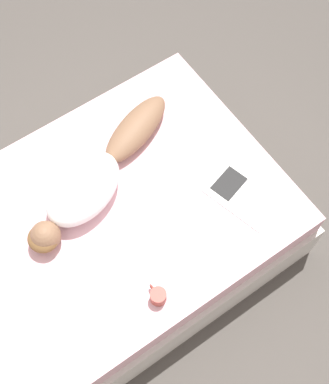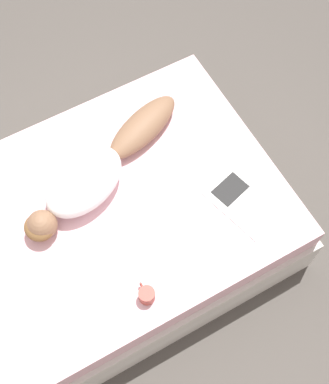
% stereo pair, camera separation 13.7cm
% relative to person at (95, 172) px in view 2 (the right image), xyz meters
% --- Properties ---
extents(ground_plane, '(12.00, 12.00, 0.00)m').
position_rel_person_xyz_m(ground_plane, '(-0.21, 0.05, -0.68)').
color(ground_plane, '#4C4742').
extents(bed, '(1.57, 2.17, 0.58)m').
position_rel_person_xyz_m(bed, '(-0.21, 0.05, -0.39)').
color(bed, beige).
rests_on(bed, ground_plane).
extents(person, '(0.64, 1.25, 0.23)m').
position_rel_person_xyz_m(person, '(0.00, 0.00, 0.00)').
color(person, brown).
rests_on(person, bed).
extents(open_magazine, '(0.50, 0.39, 0.01)m').
position_rel_person_xyz_m(open_magazine, '(-0.56, -0.70, -0.10)').
color(open_magazine, white).
rests_on(open_magazine, bed).
extents(coffee_mug, '(0.13, 0.09, 0.09)m').
position_rel_person_xyz_m(coffee_mug, '(-0.79, 0.08, -0.05)').
color(coffee_mug, '#993D33').
rests_on(coffee_mug, bed).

